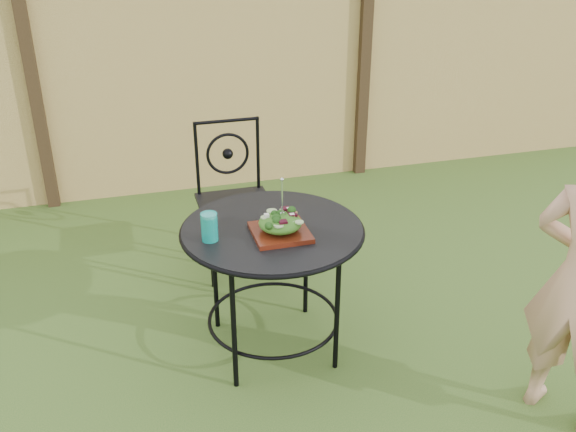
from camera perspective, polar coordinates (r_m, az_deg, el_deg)
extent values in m
plane|color=#224516|center=(3.65, -0.52, -10.48)|extent=(60.00, 60.00, 0.00)
cube|color=#E1C16F|center=(5.24, -7.07, 11.84)|extent=(8.00, 0.05, 1.80)
cube|color=black|center=(5.15, -21.64, 10.55)|extent=(0.09, 0.09, 1.90)
cube|color=black|center=(5.53, 6.75, 13.13)|extent=(0.09, 0.09, 1.90)
cylinder|color=black|center=(3.19, -1.41, -1.15)|extent=(0.90, 0.90, 0.02)
torus|color=black|center=(3.19, -1.41, -1.25)|extent=(0.92, 0.92, 0.02)
torus|color=black|center=(3.47, -1.32, -9.04)|extent=(0.70, 0.70, 0.02)
cylinder|color=black|center=(3.65, 1.61, -3.88)|extent=(0.03, 0.03, 0.71)
cylinder|color=black|center=(3.54, -6.53, -5.01)|extent=(0.03, 0.03, 0.71)
cylinder|color=black|center=(3.11, -4.84, -9.83)|extent=(0.03, 0.03, 0.71)
cylinder|color=black|center=(3.23, 4.39, -8.35)|extent=(0.03, 0.03, 0.71)
cube|color=black|center=(4.08, -4.66, 0.98)|extent=(0.46, 0.46, 0.03)
cylinder|color=black|center=(4.09, -5.51, 8.41)|extent=(0.42, 0.02, 0.02)
torus|color=black|center=(4.16, -5.38, 5.53)|extent=(0.28, 0.02, 0.28)
cylinder|color=black|center=(3.98, -6.79, -3.56)|extent=(0.02, 0.02, 0.44)
cylinder|color=black|center=(4.05, -1.20, -2.82)|extent=(0.02, 0.02, 0.44)
cylinder|color=black|center=(4.33, -7.68, -1.03)|extent=(0.02, 0.02, 0.44)
cylinder|color=black|center=(4.39, -2.52, -0.39)|extent=(0.02, 0.02, 0.44)
cylinder|color=black|center=(4.14, -8.10, 4.97)|extent=(0.02, 0.02, 0.50)
cylinder|color=black|center=(4.21, -2.68, 5.55)|extent=(0.02, 0.02, 0.50)
cube|color=#421409|center=(3.11, -0.69, -1.47)|extent=(0.27, 0.27, 0.02)
ellipsoid|color=#235614|center=(3.09, -0.70, -0.61)|extent=(0.21, 0.21, 0.08)
cylinder|color=silver|center=(3.03, -0.53, 1.61)|extent=(0.01, 0.01, 0.18)
cylinder|color=#0D998C|center=(3.06, -7.00, -0.97)|extent=(0.08, 0.08, 0.14)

